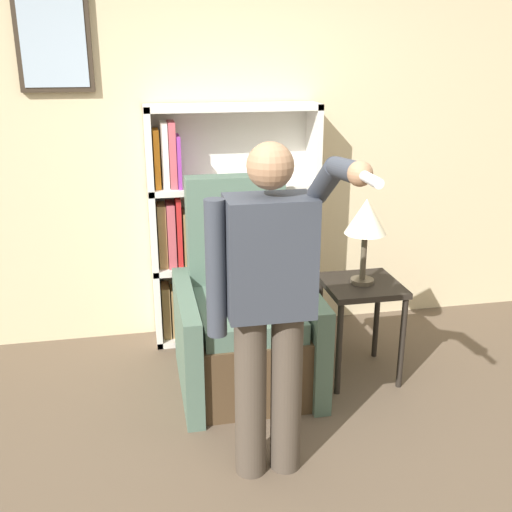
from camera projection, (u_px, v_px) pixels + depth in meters
The scene contains 6 objects.
wall_back at pixel (223, 137), 4.09m from camera, with size 8.00×0.11×2.80m.
bookcase at pixel (218, 230), 4.13m from camera, with size 1.14×0.28×1.64m.
armchair at pixel (244, 323), 3.68m from camera, with size 0.81×0.90×1.24m.
person_standing at pixel (269, 300), 2.67m from camera, with size 0.54×0.78×1.61m.
side_table at pixel (361, 299), 3.68m from camera, with size 0.45×0.45×0.63m.
table_lamp at pixel (366, 220), 3.51m from camera, with size 0.25×0.25×0.52m.
Camera 1 is at (-0.60, -2.07, 1.96)m, focal length 42.00 mm.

